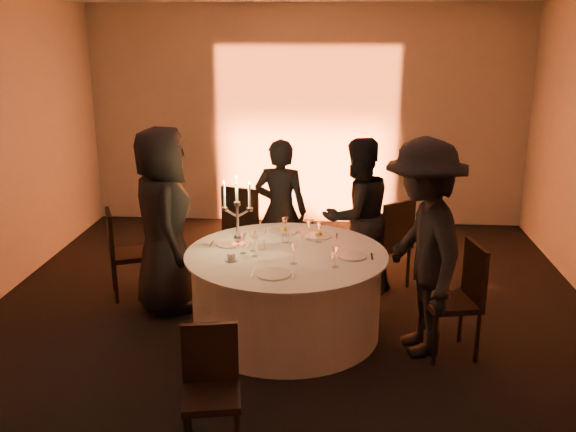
# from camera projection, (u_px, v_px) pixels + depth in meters

# --- Properties ---
(floor) EXTENTS (7.00, 7.00, 0.00)m
(floor) POSITION_uv_depth(u_px,v_px,m) (286.00, 331.00, 5.89)
(floor) COLOR black
(floor) RESTS_ON ground
(wall_back) EXTENTS (7.00, 0.00, 7.00)m
(wall_back) POSITION_uv_depth(u_px,v_px,m) (307.00, 117.00, 8.81)
(wall_back) COLOR #B5B0A8
(wall_back) RESTS_ON floor
(wall_front) EXTENTS (7.00, 0.00, 7.00)m
(wall_front) POSITION_uv_depth(u_px,v_px,m) (201.00, 403.00, 2.12)
(wall_front) COLOR #B5B0A8
(wall_front) RESTS_ON floor
(uplighter_fixture) EXTENTS (0.25, 0.12, 0.10)m
(uplighter_fixture) POSITION_uv_depth(u_px,v_px,m) (305.00, 224.00, 8.94)
(uplighter_fixture) COLOR black
(uplighter_fixture) RESTS_ON floor
(banquet_table) EXTENTS (1.80, 1.80, 0.77)m
(banquet_table) POSITION_uv_depth(u_px,v_px,m) (286.00, 293.00, 5.78)
(banquet_table) COLOR black
(banquet_table) RESTS_ON floor
(chair_left) EXTENTS (0.53, 0.53, 0.92)m
(chair_left) POSITION_uv_depth(u_px,v_px,m) (122.00, 249.00, 6.54)
(chair_left) COLOR black
(chair_left) RESTS_ON floor
(chair_back_left) EXTENTS (0.57, 0.57, 1.02)m
(chair_back_left) POSITION_uv_depth(u_px,v_px,m) (245.00, 224.00, 7.14)
(chair_back_left) COLOR black
(chair_back_left) RESTS_ON floor
(chair_back_right) EXTENTS (0.60, 0.60, 0.98)m
(chair_back_right) POSITION_uv_depth(u_px,v_px,m) (390.00, 239.00, 6.72)
(chair_back_right) COLOR black
(chair_back_right) RESTS_ON floor
(chair_right) EXTENTS (0.50, 0.50, 0.98)m
(chair_right) POSITION_uv_depth(u_px,v_px,m) (460.00, 293.00, 5.37)
(chair_right) COLOR black
(chair_right) RESTS_ON floor
(chair_front) EXTENTS (0.43, 0.44, 0.85)m
(chair_front) POSITION_uv_depth(u_px,v_px,m) (211.00, 382.00, 4.17)
(chair_front) COLOR black
(chair_front) RESTS_ON floor
(guest_left) EXTENTS (0.85, 1.03, 1.81)m
(guest_left) POSITION_uv_depth(u_px,v_px,m) (163.00, 220.00, 6.15)
(guest_left) COLOR black
(guest_left) RESTS_ON floor
(guest_back_left) EXTENTS (0.62, 0.45, 1.57)m
(guest_back_left) POSITION_uv_depth(u_px,v_px,m) (281.00, 211.00, 6.89)
(guest_back_left) COLOR black
(guest_back_left) RESTS_ON floor
(guest_back_right) EXTENTS (1.00, 0.95, 1.63)m
(guest_back_right) POSITION_uv_depth(u_px,v_px,m) (357.00, 216.00, 6.60)
(guest_back_right) COLOR black
(guest_back_right) RESTS_ON floor
(guest_right) EXTENTS (0.91, 1.31, 1.85)m
(guest_right) POSITION_uv_depth(u_px,v_px,m) (423.00, 248.00, 5.32)
(guest_right) COLOR black
(guest_right) RESTS_ON floor
(plate_left) EXTENTS (0.36, 0.25, 0.01)m
(plate_left) POSITION_uv_depth(u_px,v_px,m) (230.00, 244.00, 5.88)
(plate_left) COLOR white
(plate_left) RESTS_ON banquet_table
(plate_back_left) EXTENTS (0.36, 0.29, 0.08)m
(plate_back_left) POSITION_uv_depth(u_px,v_px,m) (283.00, 230.00, 6.24)
(plate_back_left) COLOR white
(plate_back_left) RESTS_ON banquet_table
(plate_back_right) EXTENTS (0.36, 0.25, 0.08)m
(plate_back_right) POSITION_uv_depth(u_px,v_px,m) (319.00, 235.00, 6.11)
(plate_back_right) COLOR white
(plate_back_right) RESTS_ON banquet_table
(plate_right) EXTENTS (0.36, 0.25, 0.01)m
(plate_right) POSITION_uv_depth(u_px,v_px,m) (352.00, 256.00, 5.57)
(plate_right) COLOR white
(plate_right) RESTS_ON banquet_table
(plate_front) EXTENTS (0.36, 0.28, 0.01)m
(plate_front) POSITION_uv_depth(u_px,v_px,m) (274.00, 274.00, 5.17)
(plate_front) COLOR white
(plate_front) RESTS_ON banquet_table
(coffee_cup) EXTENTS (0.11, 0.11, 0.07)m
(coffee_cup) POSITION_uv_depth(u_px,v_px,m) (231.00, 257.00, 5.48)
(coffee_cup) COLOR white
(coffee_cup) RESTS_ON banquet_table
(candelabra) EXTENTS (0.28, 0.13, 0.67)m
(candelabra) POSITION_uv_depth(u_px,v_px,m) (237.00, 221.00, 5.79)
(candelabra) COLOR silver
(candelabra) RESTS_ON banquet_table
(wine_glass_a) EXTENTS (0.07, 0.07, 0.19)m
(wine_glass_a) POSITION_uv_depth(u_px,v_px,m) (253.00, 236.00, 5.67)
(wine_glass_a) COLOR white
(wine_glass_a) RESTS_ON banquet_table
(wine_glass_b) EXTENTS (0.07, 0.07, 0.19)m
(wine_glass_b) POSITION_uv_depth(u_px,v_px,m) (254.00, 241.00, 5.54)
(wine_glass_b) COLOR white
(wine_glass_b) RESTS_ON banquet_table
(wine_glass_c) EXTENTS (0.07, 0.07, 0.19)m
(wine_glass_c) POSITION_uv_depth(u_px,v_px,m) (336.00, 252.00, 5.29)
(wine_glass_c) COLOR white
(wine_glass_c) RESTS_ON banquet_table
(wine_glass_d) EXTENTS (0.07, 0.07, 0.19)m
(wine_glass_d) POSITION_uv_depth(u_px,v_px,m) (285.00, 223.00, 6.06)
(wine_glass_d) COLOR white
(wine_glass_d) RESTS_ON banquet_table
(wine_glass_e) EXTENTS (0.07, 0.07, 0.19)m
(wine_glass_e) POSITION_uv_depth(u_px,v_px,m) (319.00, 228.00, 5.92)
(wine_glass_e) COLOR white
(wine_glass_e) RESTS_ON banquet_table
(wine_glass_f) EXTENTS (0.07, 0.07, 0.19)m
(wine_glass_f) POSITION_uv_depth(u_px,v_px,m) (243.00, 239.00, 5.62)
(wine_glass_f) COLOR white
(wine_glass_f) RESTS_ON banquet_table
(wine_glass_g) EXTENTS (0.07, 0.07, 0.19)m
(wine_glass_g) POSITION_uv_depth(u_px,v_px,m) (294.00, 248.00, 5.37)
(wine_glass_g) COLOR white
(wine_glass_g) RESTS_ON banquet_table
(wine_glass_h) EXTENTS (0.07, 0.07, 0.19)m
(wine_glass_h) POSITION_uv_depth(u_px,v_px,m) (309.00, 226.00, 5.98)
(wine_glass_h) COLOR white
(wine_glass_h) RESTS_ON banquet_table
(tumbler_a) EXTENTS (0.07, 0.07, 0.09)m
(tumbler_a) POSITION_uv_depth(u_px,v_px,m) (286.00, 238.00, 5.93)
(tumbler_a) COLOR white
(tumbler_a) RESTS_ON banquet_table
(tumbler_b) EXTENTS (0.07, 0.07, 0.09)m
(tumbler_b) POSITION_uv_depth(u_px,v_px,m) (261.00, 245.00, 5.74)
(tumbler_b) COLOR white
(tumbler_b) RESTS_ON banquet_table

